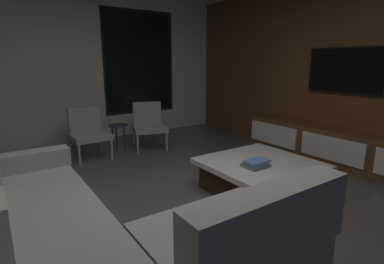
{
  "coord_description": "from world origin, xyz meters",
  "views": [
    {
      "loc": [
        -1.32,
        -2.11,
        1.47
      ],
      "look_at": [
        0.55,
        0.62,
        0.69
      ],
      "focal_mm": 28.06,
      "sensor_mm": 36.0,
      "label": 1
    }
  ],
  "objects_px": {
    "sectional_couch": "(88,241)",
    "book_stack_on_coffee_table": "(256,164)",
    "coffee_table": "(260,176)",
    "side_stool": "(118,130)",
    "mounted_tv": "(345,70)",
    "media_console": "(343,149)",
    "accent_chair_by_curtain": "(88,130)",
    "accent_chair_near_window": "(149,123)"
  },
  "relations": [
    {
      "from": "accent_chair_near_window",
      "to": "media_console",
      "type": "relative_size",
      "value": 0.25
    },
    {
      "from": "book_stack_on_coffee_table",
      "to": "side_stool",
      "type": "relative_size",
      "value": 0.59
    },
    {
      "from": "accent_chair_by_curtain",
      "to": "mounted_tv",
      "type": "distance_m",
      "value": 3.91
    },
    {
      "from": "coffee_table",
      "to": "side_stool",
      "type": "distance_m",
      "value": 2.56
    },
    {
      "from": "accent_chair_near_window",
      "to": "accent_chair_by_curtain",
      "type": "bearing_deg",
      "value": 179.17
    },
    {
      "from": "coffee_table",
      "to": "sectional_couch",
      "type": "bearing_deg",
      "value": -170.38
    },
    {
      "from": "sectional_couch",
      "to": "book_stack_on_coffee_table",
      "type": "height_order",
      "value": "sectional_couch"
    },
    {
      "from": "sectional_couch",
      "to": "accent_chair_near_window",
      "type": "distance_m",
      "value": 3.29
    },
    {
      "from": "sectional_couch",
      "to": "side_stool",
      "type": "distance_m",
      "value": 3.07
    },
    {
      "from": "book_stack_on_coffee_table",
      "to": "mounted_tv",
      "type": "xyz_separation_m",
      "value": [
        1.97,
        0.22,
        0.95
      ]
    },
    {
      "from": "accent_chair_by_curtain",
      "to": "media_console",
      "type": "xyz_separation_m",
      "value": [
        2.87,
        -2.47,
        -0.18
      ]
    },
    {
      "from": "sectional_couch",
      "to": "side_stool",
      "type": "xyz_separation_m",
      "value": [
        1.29,
        2.79,
        0.08
      ]
    },
    {
      "from": "sectional_couch",
      "to": "side_stool",
      "type": "height_order",
      "value": "sectional_couch"
    },
    {
      "from": "accent_chair_by_curtain",
      "to": "mounted_tv",
      "type": "xyz_separation_m",
      "value": [
        3.05,
        -2.27,
        0.92
      ]
    },
    {
      "from": "book_stack_on_coffee_table",
      "to": "accent_chair_near_window",
      "type": "bearing_deg",
      "value": 91.06
    },
    {
      "from": "side_stool",
      "to": "book_stack_on_coffee_table",
      "type": "bearing_deg",
      "value": -77.02
    },
    {
      "from": "coffee_table",
      "to": "book_stack_on_coffee_table",
      "type": "distance_m",
      "value": 0.28
    },
    {
      "from": "sectional_couch",
      "to": "book_stack_on_coffee_table",
      "type": "distance_m",
      "value": 1.89
    },
    {
      "from": "book_stack_on_coffee_table",
      "to": "media_console",
      "type": "distance_m",
      "value": 1.79
    },
    {
      "from": "accent_chair_near_window",
      "to": "media_console",
      "type": "distance_m",
      "value": 3.07
    },
    {
      "from": "sectional_couch",
      "to": "media_console",
      "type": "height_order",
      "value": "sectional_couch"
    },
    {
      "from": "book_stack_on_coffee_table",
      "to": "media_console",
      "type": "bearing_deg",
      "value": 0.69
    },
    {
      "from": "accent_chair_by_curtain",
      "to": "accent_chair_near_window",
      "type": "bearing_deg",
      "value": -0.83
    },
    {
      "from": "sectional_couch",
      "to": "mounted_tv",
      "type": "bearing_deg",
      "value": 7.12
    },
    {
      "from": "sectional_couch",
      "to": "book_stack_on_coffee_table",
      "type": "xyz_separation_m",
      "value": [
        1.87,
        0.26,
        0.11
      ]
    },
    {
      "from": "book_stack_on_coffee_table",
      "to": "side_stool",
      "type": "height_order",
      "value": "side_stool"
    },
    {
      "from": "coffee_table",
      "to": "accent_chair_by_curtain",
      "type": "xyz_separation_m",
      "value": [
        -1.25,
        2.41,
        0.25
      ]
    },
    {
      "from": "mounted_tv",
      "to": "book_stack_on_coffee_table",
      "type": "bearing_deg",
      "value": -173.62
    },
    {
      "from": "coffee_table",
      "to": "mounted_tv",
      "type": "xyz_separation_m",
      "value": [
        1.8,
        0.13,
        1.16
      ]
    },
    {
      "from": "coffee_table",
      "to": "book_stack_on_coffee_table",
      "type": "height_order",
      "value": "book_stack_on_coffee_table"
    },
    {
      "from": "accent_chair_near_window",
      "to": "side_stool",
      "type": "distance_m",
      "value": 0.54
    },
    {
      "from": "book_stack_on_coffee_table",
      "to": "mounted_tv",
      "type": "bearing_deg",
      "value": 6.38
    },
    {
      "from": "coffee_table",
      "to": "media_console",
      "type": "distance_m",
      "value": 1.62
    },
    {
      "from": "book_stack_on_coffee_table",
      "to": "accent_chair_by_curtain",
      "type": "bearing_deg",
      "value": 113.36
    },
    {
      "from": "media_console",
      "to": "accent_chair_by_curtain",
      "type": "bearing_deg",
      "value": 139.2
    },
    {
      "from": "coffee_table",
      "to": "side_stool",
      "type": "height_order",
      "value": "side_stool"
    },
    {
      "from": "book_stack_on_coffee_table",
      "to": "coffee_table",
      "type": "bearing_deg",
      "value": 27.03
    },
    {
      "from": "book_stack_on_coffee_table",
      "to": "accent_chair_by_curtain",
      "type": "distance_m",
      "value": 2.72
    },
    {
      "from": "accent_chair_near_window",
      "to": "accent_chair_by_curtain",
      "type": "height_order",
      "value": "same"
    },
    {
      "from": "side_stool",
      "to": "coffee_table",
      "type": "bearing_deg",
      "value": -72.89
    },
    {
      "from": "coffee_table",
      "to": "side_stool",
      "type": "relative_size",
      "value": 2.52
    },
    {
      "from": "mounted_tv",
      "to": "accent_chair_near_window",
      "type": "bearing_deg",
      "value": 131.71
    }
  ]
}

